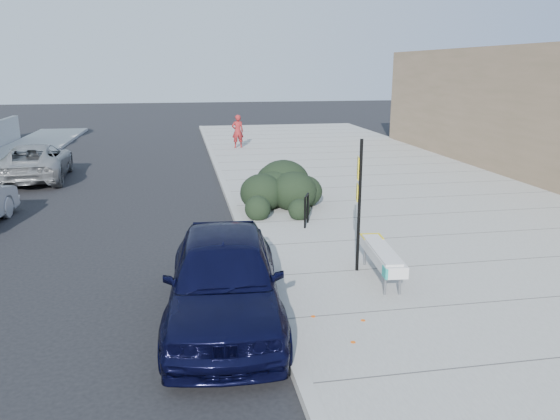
{
  "coord_description": "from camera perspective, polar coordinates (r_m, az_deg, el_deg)",
  "views": [
    {
      "loc": [
        -1.53,
        -10.4,
        4.33
      ],
      "look_at": [
        0.76,
        2.06,
        1.0
      ],
      "focal_mm": 35.0,
      "sensor_mm": 36.0,
      "label": 1
    }
  ],
  "objects": [
    {
      "name": "pedestrian",
      "position": [
        29.28,
        -4.45,
        8.2
      ],
      "size": [
        0.67,
        0.47,
        1.74
      ],
      "primitive_type": "imported",
      "rotation": [
        0.0,
        0.0,
        3.23
      ],
      "color": "maroon",
      "rests_on": "sidewalk_near"
    },
    {
      "name": "bench",
      "position": [
        11.22,
        10.59,
        -4.63
      ],
      "size": [
        0.65,
        2.17,
        0.65
      ],
      "rotation": [
        0.0,
        0.0,
        -0.1
      ],
      "color": "gray",
      "rests_on": "sidewalk_near"
    },
    {
      "name": "bike_rack",
      "position": [
        14.75,
        2.79,
        0.32
      ],
      "size": [
        0.25,
        0.55,
        0.86
      ],
      "rotation": [
        0.0,
        0.0,
        -0.37
      ],
      "color": "black",
      "rests_on": "sidewalk_near"
    },
    {
      "name": "sedan_navy",
      "position": [
        9.49,
        -5.85,
        -7.04
      ],
      "size": [
        2.32,
        4.98,
        1.65
      ],
      "primitive_type": "imported",
      "rotation": [
        0.0,
        0.0,
        -0.08
      ],
      "color": "black",
      "rests_on": "ground"
    },
    {
      "name": "suv_silver",
      "position": [
        23.58,
        -24.2,
        4.61
      ],
      "size": [
        2.71,
        5.28,
        1.43
      ],
      "primitive_type": "imported",
      "rotation": [
        0.0,
        0.0,
        3.21
      ],
      "color": "gray",
      "rests_on": "ground"
    },
    {
      "name": "sidewalk_near",
      "position": [
        17.5,
        13.99,
        0.21
      ],
      "size": [
        11.2,
        50.0,
        0.15
      ],
      "primitive_type": "cube",
      "color": "gray",
      "rests_on": "ground"
    },
    {
      "name": "sign_post",
      "position": [
        11.3,
        8.23,
        1.24
      ],
      "size": [
        0.14,
        0.32,
        2.79
      ],
      "rotation": [
        0.0,
        0.0,
        -0.27
      ],
      "color": "black",
      "rests_on": "sidewalk_near"
    },
    {
      "name": "hedge",
      "position": [
        17.22,
        -0.07,
        3.38
      ],
      "size": [
        3.68,
        4.72,
        1.58
      ],
      "primitive_type": "ellipsoid",
      "rotation": [
        0.0,
        0.0,
        0.43
      ],
      "color": "black",
      "rests_on": "sidewalk_near"
    },
    {
      "name": "ground",
      "position": [
        11.37,
        -1.92,
        -7.67
      ],
      "size": [
        120.0,
        120.0,
        0.0
      ],
      "primitive_type": "plane",
      "color": "black",
      "rests_on": "ground"
    },
    {
      "name": "curb_near",
      "position": [
        16.05,
        -4.57,
        -0.66
      ],
      "size": [
        0.22,
        50.0,
        0.17
      ],
      "primitive_type": "cube",
      "color": "#9E9E99",
      "rests_on": "ground"
    }
  ]
}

